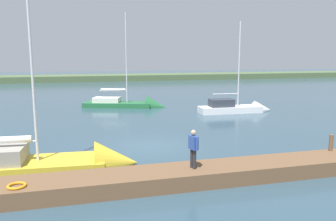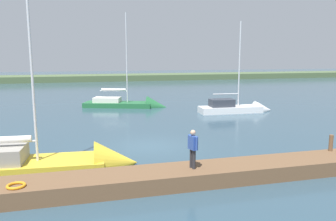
{
  "view_description": "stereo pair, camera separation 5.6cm",
  "coord_description": "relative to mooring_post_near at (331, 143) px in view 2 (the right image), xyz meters",
  "views": [
    {
      "loc": [
        3.79,
        18.36,
        5.18
      ],
      "look_at": [
        -1.51,
        -1.78,
        1.76
      ],
      "focal_mm": 35.55,
      "sensor_mm": 36.0,
      "label": 1
    },
    {
      "loc": [
        3.74,
        18.37,
        5.18
      ],
      "look_at": [
        -1.51,
        -1.78,
        1.76
      ],
      "focal_mm": 35.55,
      "sensor_mm": 36.0,
      "label": 2
    }
  ],
  "objects": [
    {
      "name": "life_ring_buoy",
      "position": [
        13.89,
        1.02,
        -0.35
      ],
      "size": [
        0.66,
        0.66,
        0.1
      ],
      "primitive_type": "torus",
      "color": "orange",
      "rests_on": "dock_pier"
    },
    {
      "name": "dock_pier",
      "position": [
        7.78,
        0.65,
        -0.72
      ],
      "size": [
        22.23,
        1.85,
        0.65
      ],
      "primitive_type": "cube",
      "color": "brown",
      "rests_on": "ground_plane"
    },
    {
      "name": "person_on_dock",
      "position": [
        7.26,
        0.7,
        0.52
      ],
      "size": [
        0.32,
        0.6,
        1.6
      ],
      "rotation": [
        0.0,
        0.0,
        0.24
      ],
      "color": "#28282D",
      "rests_on": "dock_pier"
    },
    {
      "name": "mooring_post_near",
      "position": [
        0.0,
        0.0,
        0.0
      ],
      "size": [
        0.19,
        0.19,
        0.79
      ],
      "primitive_type": "cylinder",
      "color": "brown",
      "rests_on": "dock_pier"
    },
    {
      "name": "far_shoreline",
      "position": [
        7.78,
        -59.52,
        -1.04
      ],
      "size": [
        180.0,
        8.0,
        2.4
      ],
      "primitive_type": "cube",
      "color": "#4C603D",
      "rests_on": "ground_plane"
    },
    {
      "name": "sailboat_far_right",
      "position": [
        -2.62,
        -14.83,
        -0.8
      ],
      "size": [
        7.09,
        2.06,
        9.03
      ],
      "rotation": [
        0.0,
        0.0,
        3.1
      ],
      "color": "white",
      "rests_on": "ground_plane"
    },
    {
      "name": "ground_plane",
      "position": [
        7.78,
        -5.32,
        -1.04
      ],
      "size": [
        200.0,
        200.0,
        0.0
      ],
      "primitive_type": "plane",
      "color": "#2D4756"
    },
    {
      "name": "sailboat_outer_mooring",
      "position": [
        6.6,
        -20.61,
        -0.96
      ],
      "size": [
        8.74,
        4.85,
        10.57
      ],
      "rotation": [
        0.0,
        0.0,
        2.82
      ],
      "color": "#236638",
      "rests_on": "ground_plane"
    },
    {
      "name": "sailboat_behind_pier",
      "position": [
        13.21,
        -2.54,
        -0.8
      ],
      "size": [
        9.93,
        2.87,
        10.55
      ],
      "rotation": [
        0.0,
        0.0,
        3.08
      ],
      "color": "gold",
      "rests_on": "ground_plane"
    }
  ]
}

